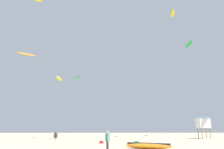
% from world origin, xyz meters
% --- Properties ---
extents(person_foreground, '(0.40, 0.57, 1.77)m').
position_xyz_m(person_foreground, '(-0.70, 3.24, 1.03)').
color(person_foreground, '#2D2D33').
rests_on(person_foreground, ground).
extents(person_midground, '(0.42, 0.35, 1.54)m').
position_xyz_m(person_midground, '(-7.23, 11.33, 0.90)').
color(person_midground, silver).
rests_on(person_midground, ground).
extents(kite_grounded_near, '(4.84, 3.27, 0.56)m').
position_xyz_m(kite_grounded_near, '(3.37, 5.67, 0.27)').
color(kite_grounded_near, orange).
rests_on(kite_grounded_near, ground).
extents(lifeguard_tower, '(2.30, 2.30, 4.15)m').
position_xyz_m(lifeguard_tower, '(17.20, 22.43, 3.05)').
color(lifeguard_tower, '#8C704C').
rests_on(lifeguard_tower, ground).
extents(cooler_box, '(0.56, 0.36, 0.32)m').
position_xyz_m(cooler_box, '(-1.45, 12.19, 0.16)').
color(cooler_box, red).
rests_on(cooler_box, ground).
extents(gear_bag, '(0.56, 0.36, 0.32)m').
position_xyz_m(gear_bag, '(3.11, 11.83, 0.16)').
color(gear_bag, green).
rests_on(gear_bag, ground).
extents(kite_aloft_0, '(1.01, 3.41, 0.49)m').
position_xyz_m(kite_aloft_0, '(-10.07, 22.75, 11.22)').
color(kite_aloft_0, yellow).
extents(kite_aloft_2, '(1.34, 3.14, 0.77)m').
position_xyz_m(kite_aloft_2, '(13.80, 23.63, 26.60)').
color(kite_aloft_2, yellow).
extents(kite_aloft_3, '(3.50, 2.82, 0.82)m').
position_xyz_m(kite_aloft_3, '(-15.97, 20.49, 15.37)').
color(kite_aloft_3, orange).
extents(kite_aloft_4, '(1.85, 4.41, 0.60)m').
position_xyz_m(kite_aloft_4, '(19.40, 29.61, 21.82)').
color(kite_aloft_4, green).
extents(kite_aloft_5, '(1.47, 2.11, 0.25)m').
position_xyz_m(kite_aloft_5, '(-6.16, 20.36, 10.91)').
color(kite_aloft_5, green).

